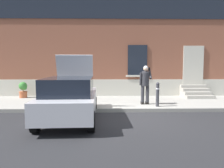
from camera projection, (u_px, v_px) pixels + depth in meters
name	position (u px, v px, depth m)	size (l,w,h in m)	color
ground_plane	(129.00, 118.00, 7.92)	(80.00, 80.00, 0.00)	#232326
sidewalk	(124.00, 102.00, 10.71)	(24.00, 3.60, 0.15)	#99968E
curb_edge	(127.00, 110.00, 8.85)	(24.00, 0.12, 0.15)	gray
building_facade	(121.00, 35.00, 12.86)	(24.00, 1.52, 7.50)	brown
entrance_stoop	(195.00, 93.00, 12.07)	(1.49, 1.28, 0.64)	#9E998E
hatchback_car_silver	(70.00, 97.00, 7.52)	(1.91, 4.12, 2.34)	#B7B7BF
bollard_near_person	(158.00, 93.00, 9.23)	(0.15, 0.15, 1.04)	#333338
bollard_far_left	(52.00, 94.00, 9.15)	(0.15, 0.15, 1.04)	#333338
person_on_phone	(145.00, 82.00, 9.69)	(0.51, 0.50, 1.74)	#2D2D33
planter_terracotta	(23.00, 89.00, 11.75)	(0.44, 0.44, 0.86)	#B25B38
planter_cream	(65.00, 89.00, 11.84)	(0.44, 0.44, 0.86)	beige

